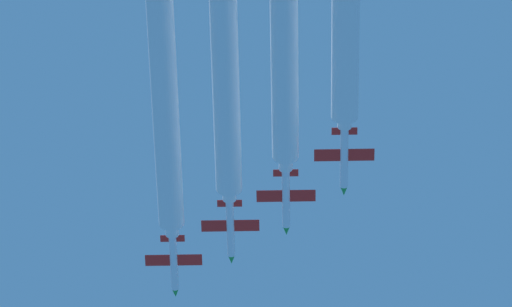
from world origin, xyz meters
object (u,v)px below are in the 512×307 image
at_px(jet_lead, 174,264).
at_px(jet_fourth_echelon, 344,159).
at_px(jet_third_echelon, 286,200).
at_px(jet_second_echelon, 230,230).

relative_size(jet_lead, jet_fourth_echelon, 1.00).
height_order(jet_lead, jet_third_echelon, jet_lead).
relative_size(jet_third_echelon, jet_fourth_echelon, 1.00).
relative_size(jet_lead, jet_third_echelon, 1.00).
bearing_deg(jet_fourth_echelon, jet_lead, 139.12).
xyz_separation_m(jet_third_echelon, jet_fourth_echelon, (8.88, -8.76, -1.41)).
xyz_separation_m(jet_lead, jet_second_echelon, (9.29, -7.82, -1.18)).
relative_size(jet_second_echelon, jet_third_echelon, 1.00).
distance_m(jet_lead, jet_third_echelon, 23.38).
distance_m(jet_lead, jet_fourth_echelon, 35.89).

